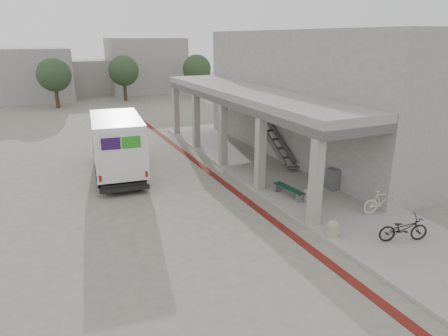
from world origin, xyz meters
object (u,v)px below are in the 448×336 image
bench (289,190)px  bicycle_cream (382,202)px  utility_cabinet (333,179)px  bicycle_black (403,229)px  fedex_truck (117,142)px

bench → bicycle_cream: bicycle_cream is taller
bicycle_cream → utility_cabinet: bearing=10.6°
utility_cabinet → bicycle_black: bearing=-100.1°
bench → bicycle_black: bicycle_black is taller
bicycle_cream → bench: bearing=48.4°
fedex_truck → bicycle_black: bearing=-51.9°
fedex_truck → utility_cabinet: fedex_truck is taller
fedex_truck → bicycle_cream: bearing=-43.1°
utility_cabinet → bicycle_cream: bearing=-87.3°
fedex_truck → utility_cabinet: size_ratio=7.74×
utility_cabinet → fedex_truck: bearing=142.2°
bench → bicycle_black: size_ratio=1.03×
fedex_truck → bicycle_black: 13.69m
fedex_truck → bicycle_black: (7.27, -11.55, -1.06)m
bicycle_cream → fedex_truck: bearing=50.4°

